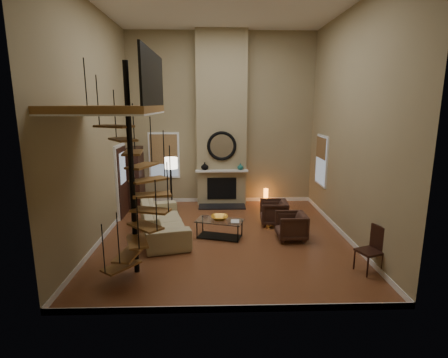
{
  "coord_description": "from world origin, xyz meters",
  "views": [
    {
      "loc": [
        -0.26,
        -8.26,
        3.28
      ],
      "look_at": [
        0.0,
        0.4,
        1.4
      ],
      "focal_mm": 28.01,
      "sensor_mm": 36.0,
      "label": 1
    }
  ],
  "objects_px": {
    "sofa": "(163,220)",
    "side_chair": "(373,247)",
    "armchair_near": "(276,212)",
    "floor_lamp": "(171,168)",
    "armchair_far": "(294,226)",
    "coffee_table": "(220,227)",
    "hutch": "(136,177)",
    "accent_lamp": "(266,196)"
  },
  "relations": [
    {
      "from": "floor_lamp",
      "to": "hutch",
      "type": "bearing_deg",
      "value": 146.21
    },
    {
      "from": "accent_lamp",
      "to": "armchair_far",
      "type": "bearing_deg",
      "value": -86.0
    },
    {
      "from": "armchair_far",
      "to": "sofa",
      "type": "bearing_deg",
      "value": -98.0
    },
    {
      "from": "sofa",
      "to": "armchair_near",
      "type": "height_order",
      "value": "sofa"
    },
    {
      "from": "hutch",
      "to": "armchair_near",
      "type": "height_order",
      "value": "hutch"
    },
    {
      "from": "coffee_table",
      "to": "side_chair",
      "type": "distance_m",
      "value": 3.54
    },
    {
      "from": "hutch",
      "to": "accent_lamp",
      "type": "xyz_separation_m",
      "value": [
        4.25,
        0.11,
        -0.7
      ]
    },
    {
      "from": "armchair_near",
      "to": "coffee_table",
      "type": "xyz_separation_m",
      "value": [
        -1.57,
        -0.89,
        -0.07
      ]
    },
    {
      "from": "sofa",
      "to": "armchair_near",
      "type": "xyz_separation_m",
      "value": [
        3.01,
        0.68,
        -0.04
      ]
    },
    {
      "from": "accent_lamp",
      "to": "side_chair",
      "type": "distance_m",
      "value": 5.07
    },
    {
      "from": "floor_lamp",
      "to": "accent_lamp",
      "type": "xyz_separation_m",
      "value": [
        3.0,
        0.94,
        -1.16
      ]
    },
    {
      "from": "sofa",
      "to": "accent_lamp",
      "type": "bearing_deg",
      "value": -61.95
    },
    {
      "from": "coffee_table",
      "to": "armchair_far",
      "type": "bearing_deg",
      "value": -6.3
    },
    {
      "from": "armchair_far",
      "to": "floor_lamp",
      "type": "xyz_separation_m",
      "value": [
        -3.22,
        2.22,
        1.06
      ]
    },
    {
      "from": "armchair_far",
      "to": "accent_lamp",
      "type": "distance_m",
      "value": 3.17
    },
    {
      "from": "armchair_near",
      "to": "accent_lamp",
      "type": "distance_m",
      "value": 2.07
    },
    {
      "from": "armchair_far",
      "to": "floor_lamp",
      "type": "distance_m",
      "value": 4.06
    },
    {
      "from": "armchair_far",
      "to": "accent_lamp",
      "type": "relative_size",
      "value": 1.36
    },
    {
      "from": "accent_lamp",
      "to": "armchair_near",
      "type": "bearing_deg",
      "value": -90.55
    },
    {
      "from": "armchair_far",
      "to": "armchair_near",
      "type": "bearing_deg",
      "value": -168.36
    },
    {
      "from": "armchair_near",
      "to": "floor_lamp",
      "type": "height_order",
      "value": "floor_lamp"
    },
    {
      "from": "accent_lamp",
      "to": "sofa",
      "type": "bearing_deg",
      "value": -137.75
    },
    {
      "from": "sofa",
      "to": "floor_lamp",
      "type": "bearing_deg",
      "value": -14.99
    },
    {
      "from": "armchair_far",
      "to": "side_chair",
      "type": "relative_size",
      "value": 0.77
    },
    {
      "from": "hutch",
      "to": "armchair_far",
      "type": "relative_size",
      "value": 2.72
    },
    {
      "from": "armchair_far",
      "to": "coffee_table",
      "type": "xyz_separation_m",
      "value": [
        -1.81,
        0.2,
        -0.07
      ]
    },
    {
      "from": "hutch",
      "to": "armchair_far",
      "type": "bearing_deg",
      "value": -34.35
    },
    {
      "from": "sofa",
      "to": "accent_lamp",
      "type": "xyz_separation_m",
      "value": [
        3.03,
        2.75,
        -0.15
      ]
    },
    {
      "from": "armchair_far",
      "to": "accent_lamp",
      "type": "bearing_deg",
      "value": -176.79
    },
    {
      "from": "coffee_table",
      "to": "floor_lamp",
      "type": "height_order",
      "value": "floor_lamp"
    },
    {
      "from": "armchair_far",
      "to": "coffee_table",
      "type": "bearing_deg",
      "value": -97.08
    },
    {
      "from": "floor_lamp",
      "to": "side_chair",
      "type": "bearing_deg",
      "value": -41.8
    },
    {
      "from": "side_chair",
      "to": "accent_lamp",
      "type": "bearing_deg",
      "value": 105.93
    },
    {
      "from": "sofa",
      "to": "side_chair",
      "type": "relative_size",
      "value": 2.79
    },
    {
      "from": "sofa",
      "to": "side_chair",
      "type": "bearing_deg",
      "value": -129.81
    },
    {
      "from": "sofa",
      "to": "coffee_table",
      "type": "height_order",
      "value": "sofa"
    },
    {
      "from": "armchair_far",
      "to": "coffee_table",
      "type": "height_order",
      "value": "armchair_far"
    },
    {
      "from": "armchair_far",
      "to": "side_chair",
      "type": "distance_m",
      "value": 2.07
    },
    {
      "from": "coffee_table",
      "to": "side_chair",
      "type": "bearing_deg",
      "value": -32.6
    },
    {
      "from": "coffee_table",
      "to": "accent_lamp",
      "type": "height_order",
      "value": "accent_lamp"
    },
    {
      "from": "accent_lamp",
      "to": "side_chair",
      "type": "xyz_separation_m",
      "value": [
        1.39,
        -4.87,
        0.28
      ]
    },
    {
      "from": "side_chair",
      "to": "coffee_table",
      "type": "bearing_deg",
      "value": 147.4
    }
  ]
}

